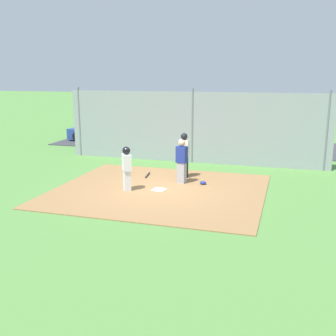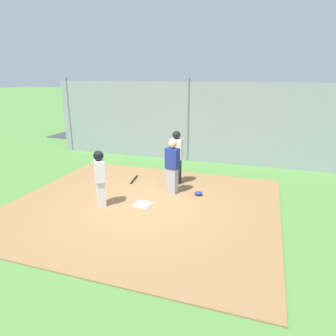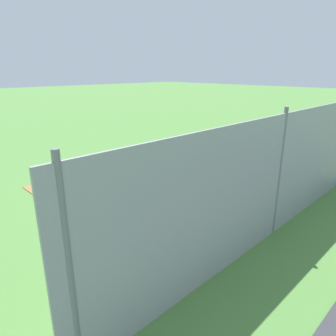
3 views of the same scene
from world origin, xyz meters
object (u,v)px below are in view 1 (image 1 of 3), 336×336
at_px(home_plate, 159,190).
at_px(umpire, 184,154).
at_px(runner, 127,166).
at_px(baseball_bat, 148,175).
at_px(parked_car_silver, 210,133).
at_px(parked_car_green, 163,131).
at_px(catcher_mask, 203,183).
at_px(parked_car_blue, 105,131).
at_px(catcher, 182,161).

bearing_deg(home_plate, umpire, -100.77).
bearing_deg(runner, baseball_bat, 55.33).
bearing_deg(parked_car_silver, parked_car_green, 6.20).
xyz_separation_m(umpire, catcher_mask, (-0.94, 0.81, -0.86)).
bearing_deg(parked_car_green, home_plate, -81.79).
distance_m(umpire, parked_car_blue, 9.87).
height_order(runner, parked_car_blue, runner).
height_order(umpire, parked_car_green, umpire).
distance_m(baseball_bat, parked_car_green, 8.69).
xyz_separation_m(home_plate, parked_car_silver, (0.23, -10.24, 0.57)).
bearing_deg(catcher_mask, baseball_bat, -14.63).
height_order(baseball_bat, parked_car_silver, parked_car_silver).
distance_m(home_plate, parked_car_green, 10.68).
xyz_separation_m(home_plate, parked_car_green, (3.10, -10.21, 0.57)).
xyz_separation_m(runner, baseball_bat, (0.02, -2.15, -0.83)).
xyz_separation_m(home_plate, catcher, (-0.51, -1.12, 0.83)).
bearing_deg(parked_car_green, parked_car_blue, -170.74).
relative_size(home_plate, catcher, 0.27).
height_order(catcher, parked_car_silver, catcher).
xyz_separation_m(catcher, baseball_bat, (1.57, -0.65, -0.81)).
relative_size(catcher, catcher_mask, 6.75).
relative_size(parked_car_silver, parked_car_green, 0.99).
xyz_separation_m(catcher, parked_car_blue, (6.90, -8.01, -0.26)).
height_order(catcher_mask, parked_car_green, parked_car_green).
bearing_deg(parked_car_green, baseball_bat, -85.12).
distance_m(catcher, parked_car_silver, 9.15).
bearing_deg(runner, catcher_mask, -2.20).
bearing_deg(baseball_bat, parked_car_blue, 26.90).
bearing_deg(catcher, catcher_mask, 104.10).
xyz_separation_m(umpire, parked_car_silver, (0.60, -8.28, -0.34)).
distance_m(baseball_bat, parked_car_blue, 9.11).
relative_size(home_plate, catcher_mask, 1.83).
xyz_separation_m(runner, parked_car_green, (2.05, -10.58, -0.28)).
distance_m(catcher_mask, parked_car_green, 10.09).
bearing_deg(catcher, parked_car_blue, -127.15).
bearing_deg(parked_car_blue, catcher, 132.59).
relative_size(home_plate, parked_car_silver, 0.10).
distance_m(home_plate, catcher, 1.49).
height_order(home_plate, parked_car_silver, parked_car_silver).
distance_m(home_plate, parked_car_blue, 11.17).
bearing_deg(parked_car_blue, runner, 121.20).
xyz_separation_m(catcher_mask, parked_car_green, (4.41, -9.05, 0.52)).
relative_size(umpire, parked_car_green, 0.40).
distance_m(home_plate, baseball_bat, 2.07).
distance_m(catcher, parked_car_green, 9.78).
distance_m(catcher, catcher_mask, 1.12).
distance_m(runner, parked_car_green, 10.78).
bearing_deg(runner, home_plate, -15.45).
bearing_deg(baseball_bat, parked_car_green, 4.57).
xyz_separation_m(home_plate, baseball_bat, (1.06, -1.77, 0.02)).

